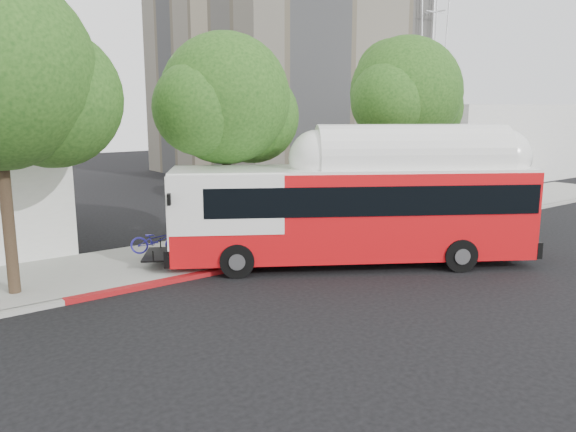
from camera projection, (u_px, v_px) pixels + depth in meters
name	position (u px, v px, depth m)	size (l,w,h in m)	color
ground	(349.00, 286.00, 18.45)	(120.00, 120.00, 0.00)	black
sidewalk	(243.00, 246.00, 23.54)	(60.00, 5.00, 0.15)	gray
curb_strip	(279.00, 259.00, 21.50)	(60.00, 0.30, 0.15)	gray
red_curb_segment	(210.00, 273.00, 19.72)	(10.00, 0.32, 0.16)	maroon
street_tree_left	(12.00, 79.00, 16.51)	(6.67, 5.80, 9.74)	#2D2116
street_tree_mid	(234.00, 104.00, 21.73)	(5.75, 5.00, 8.62)	#2D2116
street_tree_right	(411.00, 98.00, 27.43)	(6.21, 5.40, 9.18)	#2D2116
horizon_block	(478.00, 140.00, 48.15)	(20.00, 12.00, 6.00)	silver
transit_bus	(354.00, 213.00, 20.75)	(13.27, 9.47, 4.17)	red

